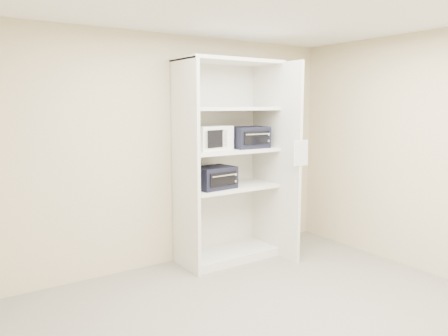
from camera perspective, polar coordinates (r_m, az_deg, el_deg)
floor at (r=3.98m, az=7.45°, el=-20.25°), size 4.50×4.00×0.01m
wall_back at (r=5.20m, az=-6.97°, el=2.18°), size 4.50×0.02×2.70m
wall_right at (r=5.30m, az=26.35°, el=1.50°), size 0.02×4.00×2.70m
shelving_unit at (r=5.31m, az=0.96°, el=-0.01°), size 1.24×0.92×2.42m
microwave at (r=5.15m, az=-1.96°, el=3.97°), size 0.51×0.42×0.28m
toaster_oven_upper at (r=5.36m, az=3.16°, el=4.03°), size 0.46×0.34×0.26m
toaster_oven_lower at (r=5.13m, az=-1.36°, el=-1.24°), size 0.49×0.39×0.26m
paper_sign at (r=5.14m, az=10.01°, el=1.94°), size 0.23×0.02×0.29m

